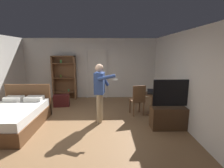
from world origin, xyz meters
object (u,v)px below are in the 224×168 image
at_px(laptop, 152,92).
at_px(person_blue_shirt, 100,89).
at_px(bottle_on_table, 158,91).
at_px(suitcase_dark, 62,101).
at_px(side_table, 153,100).
at_px(wooden_chair, 138,99).
at_px(bed, 14,116).
at_px(bookshelf, 65,76).
at_px(tv_flatscreen, 174,114).

height_order(laptop, person_blue_shirt, person_blue_shirt).
xyz_separation_m(bottle_on_table, suitcase_dark, (-3.34, 0.96, -0.58)).
height_order(side_table, wooden_chair, wooden_chair).
distance_m(side_table, person_blue_shirt, 1.83).
relative_size(side_table, wooden_chair, 0.71).
xyz_separation_m(bed, suitcase_dark, (0.79, 1.74, -0.08)).
height_order(laptop, bottle_on_table, bottle_on_table).
relative_size(bookshelf, suitcase_dark, 3.29).
height_order(side_table, laptop, laptop).
xyz_separation_m(side_table, bottle_on_table, (0.14, -0.08, 0.33)).
relative_size(tv_flatscreen, person_blue_shirt, 0.79).
height_order(bottle_on_table, wooden_chair, wooden_chair).
relative_size(bed, person_blue_shirt, 1.19).
bearing_deg(bookshelf, bed, -103.62).
relative_size(bookshelf, bottle_on_table, 7.78).
bearing_deg(tv_flatscreen, side_table, 106.68).
height_order(wooden_chair, person_blue_shirt, person_blue_shirt).
relative_size(tv_flatscreen, suitcase_dark, 2.36).
bearing_deg(bed, bottle_on_table, 10.68).
bearing_deg(wooden_chair, suitcase_dark, 160.90).
relative_size(tv_flatscreen, wooden_chair, 1.34).
distance_m(wooden_chair, person_blue_shirt, 1.34).
bearing_deg(person_blue_shirt, bottle_on_table, 13.19).
xyz_separation_m(bookshelf, suitcase_dark, (0.12, -1.05, -0.79)).
xyz_separation_m(bookshelf, laptop, (3.28, -1.97, -0.25)).
distance_m(bed, suitcase_dark, 1.92).
relative_size(side_table, bottle_on_table, 2.94).
bearing_deg(side_table, wooden_chair, -174.18).
relative_size(wooden_chair, person_blue_shirt, 0.59).
bearing_deg(bottle_on_table, laptop, 168.09).
relative_size(tv_flatscreen, side_table, 1.90).
relative_size(bookshelf, person_blue_shirt, 1.10).
bearing_deg(tv_flatscreen, suitcase_dark, 151.55).
bearing_deg(side_table, laptop, -133.16).
distance_m(laptop, suitcase_dark, 3.34).
bearing_deg(wooden_chair, bottle_on_table, -2.58).
distance_m(side_table, suitcase_dark, 3.33).
bearing_deg(person_blue_shirt, bed, -171.33).
relative_size(laptop, bottle_on_table, 1.63).
distance_m(bookshelf, laptop, 3.84).
xyz_separation_m(tv_flatscreen, side_table, (-0.30, 1.02, 0.08)).
height_order(bookshelf, laptop, bookshelf).
distance_m(bed, wooden_chair, 3.60).
bearing_deg(side_table, bottle_on_table, -29.74).
bearing_deg(bottle_on_table, person_blue_shirt, -166.81).
bearing_deg(suitcase_dark, person_blue_shirt, -50.69).
bearing_deg(person_blue_shirt, tv_flatscreen, -14.35).
relative_size(laptop, wooden_chair, 0.39).
xyz_separation_m(bed, bookshelf, (0.68, 2.79, 0.70)).
distance_m(bed, bottle_on_table, 4.24).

